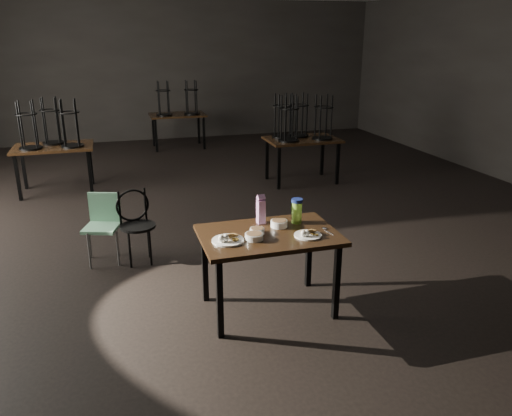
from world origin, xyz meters
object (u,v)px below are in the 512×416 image
object	(u,v)px
juice_carton	(261,210)
school_chair	(103,221)
bentwood_chair	(136,220)
main_table	(269,241)
water_bottle	(297,211)

from	to	relation	value
juice_carton	school_chair	world-z (taller)	juice_carton
school_chair	bentwood_chair	bearing A→B (deg)	-1.01
main_table	water_bottle	bearing A→B (deg)	28.61
water_bottle	school_chair	world-z (taller)	water_bottle
bentwood_chair	water_bottle	bearing A→B (deg)	-53.26
water_bottle	juice_carton	bearing A→B (deg)	165.77
water_bottle	bentwood_chair	size ratio (longest dim) A/B	0.29
main_table	water_bottle	distance (m)	0.42
bentwood_chair	school_chair	distance (m)	0.37
water_bottle	bentwood_chair	world-z (taller)	water_bottle
juice_carton	water_bottle	xyz separation A→B (m)	(0.32, -0.08, -0.01)
bentwood_chair	school_chair	bearing A→B (deg)	148.59
juice_carton	bentwood_chair	world-z (taller)	juice_carton
bentwood_chair	juice_carton	bearing A→B (deg)	-58.77
bentwood_chair	school_chair	xyz separation A→B (m)	(-0.35, 0.12, -0.02)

